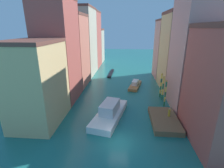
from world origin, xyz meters
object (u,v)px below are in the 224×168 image
mooring_pole_2 (161,85)px  gondola_black (111,73)px  person_on_dock (169,112)px  vaporetto_white (110,112)px  mooring_pole_1 (163,88)px  waterfront_dock (164,120)px  motorboat_0 (135,85)px  mooring_pole_0 (165,93)px

mooring_pole_2 → gondola_black: 21.78m
person_on_dock → vaporetto_white: bearing=178.7°
mooring_pole_1 → gondola_black: 23.26m
waterfront_dock → person_on_dock: bearing=37.1°
mooring_pole_1 → vaporetto_white: size_ratio=0.46×
person_on_dock → mooring_pole_2: mooring_pole_2 is taller
person_on_dock → motorboat_0: (-4.56, 15.84, -0.90)m
mooring_pole_1 → vaporetto_white: bearing=-141.9°
vaporetto_white → mooring_pole_1: bearing=38.1°
mooring_pole_0 → mooring_pole_1: mooring_pole_0 is taller
mooring_pole_2 → gondola_black: size_ratio=0.54×
vaporetto_white → motorboat_0: 16.38m
mooring_pole_0 → motorboat_0: size_ratio=0.65×
mooring_pole_0 → vaporetto_white: bearing=-153.2°
waterfront_dock → mooring_pole_1: (1.36, 8.66, 2.20)m
mooring_pole_0 → motorboat_0: mooring_pole_0 is taller
waterfront_dock → person_on_dock: size_ratio=5.42×
waterfront_dock → mooring_pole_2: size_ratio=1.45×
motorboat_0 → vaporetto_white: bearing=-107.4°
mooring_pole_1 → mooring_pole_2: mooring_pole_2 is taller
waterfront_dock → mooring_pole_2: mooring_pole_2 is taller
person_on_dock → gondola_black: size_ratio=0.14×
mooring_pole_0 → mooring_pole_1: size_ratio=1.00×
mooring_pole_1 → mooring_pole_2: size_ratio=0.97×
motorboat_0 → person_on_dock: bearing=-73.9°
vaporetto_white → waterfront_dock: bearing=-5.5°
mooring_pole_0 → motorboat_0: bearing=115.0°
mooring_pole_1 → vaporetto_white: (-10.01, -7.84, -1.67)m
mooring_pole_2 → vaporetto_white: size_ratio=0.48×
person_on_dock → vaporetto_white: vaporetto_white is taller
waterfront_dock → motorboat_0: motorboat_0 is taller
gondola_black → person_on_dock: bearing=-67.1°
waterfront_dock → person_on_dock: 1.46m
mooring_pole_2 → motorboat_0: (-5.05, 6.04, -2.14)m
vaporetto_white → motorboat_0: size_ratio=1.41×
waterfront_dock → mooring_pole_2: (1.29, 10.41, 2.29)m
person_on_dock → mooring_pole_0: (0.41, 5.19, 1.16)m
mooring_pole_0 → mooring_pole_2: bearing=89.0°
mooring_pole_1 → gondola_black: size_ratio=0.52×
mooring_pole_0 → vaporetto_white: size_ratio=0.47×
person_on_dock → mooring_pole_1: mooring_pole_1 is taller
mooring_pole_0 → vaporetto_white: (-9.87, -4.97, -1.68)m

